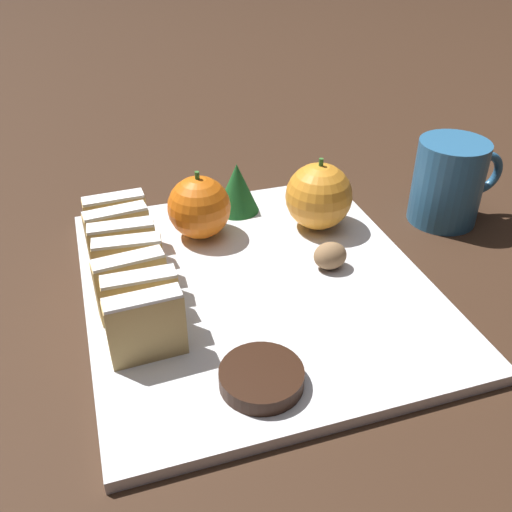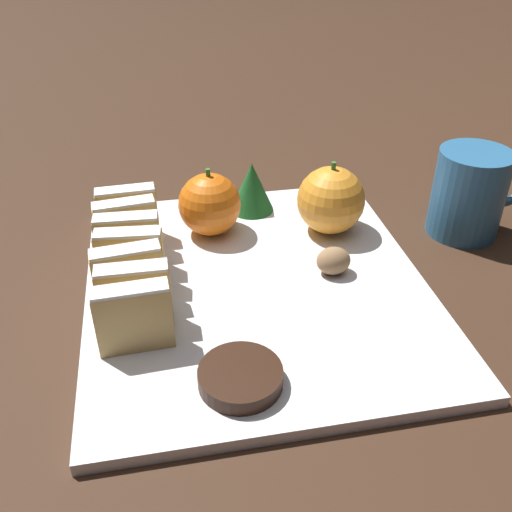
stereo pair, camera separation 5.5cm
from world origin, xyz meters
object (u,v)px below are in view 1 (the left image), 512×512
orange_far (319,196)px  walnut (331,257)px  orange_near (199,207)px  coffee_mug (449,182)px  chocolate_cookie (261,377)px

orange_far → walnut: bearing=-103.7°
orange_near → coffee_mug: size_ratio=0.68×
chocolate_cookie → coffee_mug: (0.30, 0.20, 0.03)m
orange_far → orange_near: bearing=171.0°
orange_near → chocolate_cookie: orange_near is taller
coffee_mug → chocolate_cookie: bearing=-145.9°
orange_near → orange_far: (0.13, -0.02, 0.00)m
walnut → coffee_mug: (0.18, 0.07, 0.02)m
orange_far → walnut: orange_far is taller
orange_far → coffee_mug: (0.16, -0.01, 0.00)m
orange_far → chocolate_cookie: 0.26m
orange_near → orange_far: size_ratio=0.93×
walnut → chocolate_cookie: walnut is taller
orange_near → walnut: 0.16m
chocolate_cookie → orange_near: bearing=88.7°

